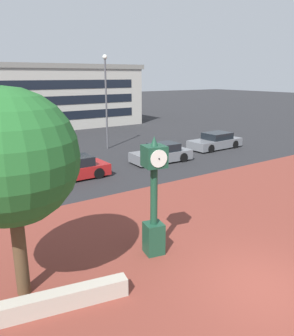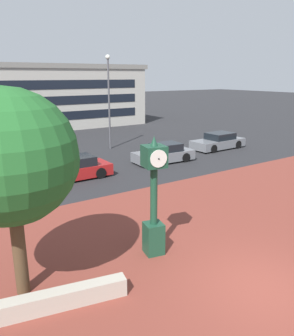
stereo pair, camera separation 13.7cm
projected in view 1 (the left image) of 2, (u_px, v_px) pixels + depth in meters
The scene contains 10 objects.
ground_plane at pixel (263, 287), 9.49m from camera, with size 200.00×200.00×0.00m, color #262628.
plaza_brick_paving at pixel (200, 250), 11.51m from camera, with size 44.00×13.09×0.01m, color brown.
planter_wall at pixel (67, 298), 8.61m from camera, with size 3.20×0.40×0.50m, color #ADA393.
street_clock at pixel (154, 200), 10.82m from camera, with size 0.79×0.82×3.97m.
plaza_tree at pixel (16, 159), 8.43m from camera, with size 3.69×3.43×5.53m.
car_street_near at pixel (72, 169), 19.25m from camera, with size 4.30×1.94×1.28m.
car_street_mid at pixel (162, 154), 23.03m from camera, with size 4.26×1.96×1.28m.
car_street_distant at pixel (215, 141), 27.29m from camera, with size 4.65×2.10×1.28m.
civic_building at pixel (1, 96), 37.46m from camera, with size 29.76×12.88×6.93m.
street_lamp_post at pixel (106, 93), 26.19m from camera, with size 0.36×0.36×7.26m.
Camera 1 is at (-7.35, -4.97, 5.76)m, focal length 36.03 mm.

